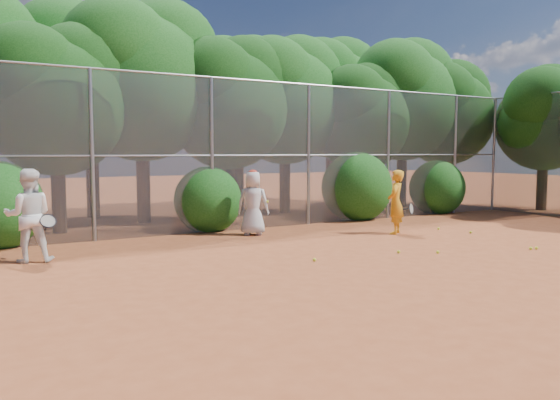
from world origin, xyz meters
TOP-DOWN VIEW (x-y plane):
  - ground at (0.00, 0.00)m, footprint 80.00×80.00m
  - fence_back at (-0.12, 6.00)m, footprint 20.05×0.09m
  - tree_2 at (-4.45, 7.83)m, footprint 3.99×3.47m
  - tree_3 at (-1.94, 8.84)m, footprint 4.89×4.26m
  - tree_4 at (0.55, 8.24)m, footprint 4.19×3.64m
  - tree_5 at (3.06, 9.04)m, footprint 4.51×3.92m
  - tree_6 at (5.55, 8.03)m, footprint 3.86×3.36m
  - tree_7 at (8.06, 8.64)m, footprint 4.77×4.14m
  - tree_8 at (10.05, 8.34)m, footprint 4.25×3.70m
  - tree_10 at (-2.93, 11.05)m, footprint 5.15×4.48m
  - tree_11 at (2.06, 10.64)m, footprint 4.64×4.03m
  - tree_12 at (6.56, 11.24)m, footprint 5.02×4.37m
  - tree_13 at (11.45, 5.03)m, footprint 3.86×3.36m
  - bush_1 at (-1.00, 6.30)m, footprint 1.80×1.80m
  - bush_2 at (4.00, 6.30)m, footprint 2.20×2.20m
  - bush_3 at (7.50, 6.30)m, footprint 1.90×1.90m
  - player_yellow at (2.88, 3.29)m, footprint 0.86×0.67m
  - player_teen at (-0.34, 4.96)m, footprint 0.94×0.88m
  - player_white at (-5.58, 4.09)m, footprint 0.96×0.81m
  - ball_0 at (3.79, 0.08)m, footprint 0.07×0.07m
  - ball_1 at (4.59, 2.35)m, footprint 0.07×0.07m
  - ball_2 at (1.74, 0.77)m, footprint 0.07×0.07m
  - ball_3 at (3.94, 0.04)m, footprint 0.07×0.07m
  - ball_4 at (1.08, 1.20)m, footprint 0.07×0.07m
  - ball_5 at (4.38, 3.24)m, footprint 0.07×0.07m
  - ball_6 at (-0.89, 1.39)m, footprint 0.07×0.07m

SIDE VIEW (x-z plane):
  - ground at x=0.00m, z-range 0.00..0.00m
  - ball_0 at x=3.79m, z-range 0.00..0.07m
  - ball_1 at x=4.59m, z-range 0.00..0.07m
  - ball_2 at x=1.74m, z-range 0.00..0.07m
  - ball_3 at x=3.94m, z-range 0.00..0.07m
  - ball_4 at x=1.08m, z-range 0.00..0.07m
  - ball_5 at x=4.38m, z-range 0.00..0.07m
  - ball_6 at x=-0.89m, z-range 0.00..0.07m
  - player_yellow at x=2.88m, z-range 0.00..1.63m
  - player_teen at x=-0.34m, z-range -0.01..1.64m
  - player_white at x=-5.58m, z-range 0.00..1.77m
  - bush_1 at x=-1.00m, z-range 0.00..1.80m
  - bush_3 at x=7.50m, z-range 0.00..1.90m
  - bush_2 at x=4.00m, z-range 0.00..2.20m
  - fence_back at x=-0.12m, z-range 0.04..4.06m
  - tree_6 at x=5.55m, z-range 0.82..6.11m
  - tree_13 at x=11.45m, z-range 0.82..6.11m
  - tree_2 at x=-4.45m, z-range 0.85..6.32m
  - tree_4 at x=0.55m, z-range 0.89..6.62m
  - tree_8 at x=10.05m, z-range 0.91..6.73m
  - tree_5 at x=3.06m, z-range 0.96..7.13m
  - tree_11 at x=2.06m, z-range 0.99..7.34m
  - tree_7 at x=8.06m, z-range 1.02..7.54m
  - tree_3 at x=-1.94m, z-range 1.04..7.75m
  - tree_12 at x=6.56m, z-range 1.07..7.95m
  - tree_10 at x=-2.93m, z-range 1.10..8.16m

